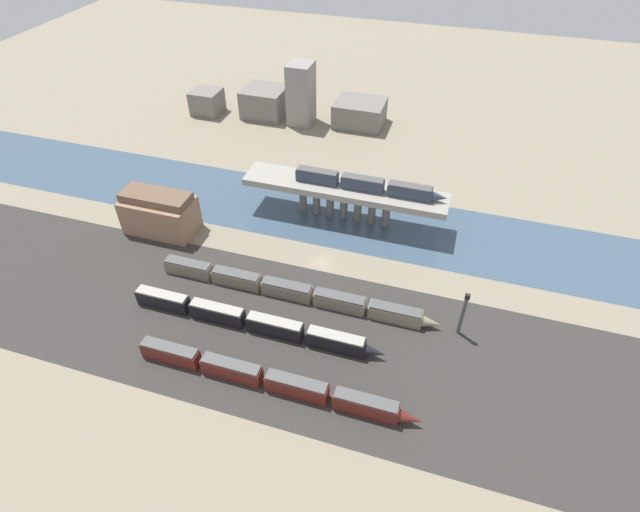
% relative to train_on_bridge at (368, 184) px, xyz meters
% --- Properties ---
extents(ground_plane, '(400.00, 400.00, 0.00)m').
position_rel_train_on_bridge_xyz_m(ground_plane, '(-6.13, -19.58, -11.88)').
color(ground_plane, gray).
extents(railbed_yard, '(280.00, 42.00, 0.01)m').
position_rel_train_on_bridge_xyz_m(railbed_yard, '(-6.13, -43.58, -11.87)').
color(railbed_yard, '#33302D').
rests_on(railbed_yard, ground).
extents(river_water, '(320.00, 27.04, 0.01)m').
position_rel_train_on_bridge_xyz_m(river_water, '(-6.13, 0.00, -11.87)').
color(river_water, '#3D5166').
rests_on(river_water, ground).
extents(bridge, '(54.19, 9.89, 10.17)m').
position_rel_train_on_bridge_xyz_m(bridge, '(-6.13, 0.00, -3.65)').
color(bridge, gray).
rests_on(bridge, ground).
extents(train_on_bridge, '(39.45, 2.87, 3.49)m').
position_rel_train_on_bridge_xyz_m(train_on_bridge, '(0.00, 0.00, 0.00)').
color(train_on_bridge, '#2D384C').
rests_on(train_on_bridge, bridge).
extents(train_yard_near, '(56.34, 2.72, 4.12)m').
position_rel_train_on_bridge_xyz_m(train_yard_near, '(-5.32, -56.59, -9.86)').
color(train_yard_near, '#5B1E19').
rests_on(train_yard_near, ground).
extents(train_yard_mid, '(56.29, 2.69, 4.09)m').
position_rel_train_on_bridge_xyz_m(train_yard_mid, '(-14.52, -44.01, -9.87)').
color(train_yard_mid, black).
rests_on(train_yard_mid, ground).
extents(train_yard_far, '(65.54, 2.93, 3.67)m').
position_rel_train_on_bridge_xyz_m(train_yard_far, '(-9.20, -32.68, -10.08)').
color(train_yard_far, gray).
rests_on(train_yard_far, ground).
extents(warehouse_building, '(18.25, 10.06, 11.41)m').
position_rel_train_on_bridge_xyz_m(warehouse_building, '(-50.53, -19.27, -6.45)').
color(warehouse_building, '#937056').
rests_on(warehouse_building, ground).
extents(signal_tower, '(1.00, 0.78, 11.42)m').
position_rel_train_on_bridge_xyz_m(signal_tower, '(27.84, -32.25, -6.08)').
color(signal_tower, '#4C4C51').
rests_on(signal_tower, ground).
extents(city_block_far_left, '(10.20, 9.90, 8.44)m').
position_rel_train_on_bridge_xyz_m(city_block_far_left, '(-71.48, 48.36, -7.66)').
color(city_block_far_left, slate).
rests_on(city_block_far_left, ground).
extents(city_block_left, '(14.88, 13.93, 9.91)m').
position_rel_train_on_bridge_xyz_m(city_block_left, '(-50.44, 53.12, -6.92)').
color(city_block_left, slate).
rests_on(city_block_left, ground).
extents(city_block_center, '(8.11, 9.53, 21.25)m').
position_rel_train_on_bridge_xyz_m(city_block_center, '(-35.60, 51.00, -1.25)').
color(city_block_center, gray).
rests_on(city_block_center, ground).
extents(city_block_right, '(17.14, 14.33, 8.40)m').
position_rel_train_on_bridge_xyz_m(city_block_right, '(-15.49, 55.93, -7.68)').
color(city_block_right, slate).
rests_on(city_block_right, ground).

